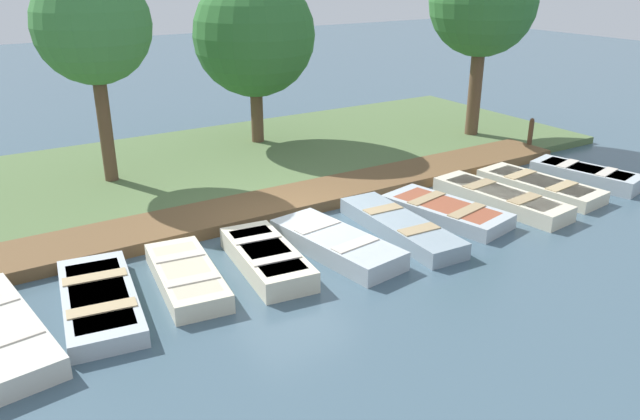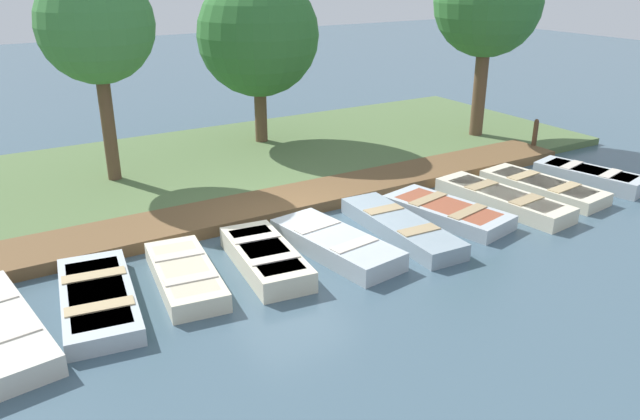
{
  "view_description": "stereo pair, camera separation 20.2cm",
  "coord_description": "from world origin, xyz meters",
  "px_view_note": "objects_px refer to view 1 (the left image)",
  "views": [
    {
      "loc": [
        11.0,
        -6.15,
        5.57
      ],
      "look_at": [
        0.6,
        0.39,
        0.65
      ],
      "focal_mm": 35.0,
      "sensor_mm": 36.0,
      "label": 1
    },
    {
      "loc": [
        11.11,
        -5.98,
        5.57
      ],
      "look_at": [
        0.6,
        0.39,
        0.65
      ],
      "focal_mm": 35.0,
      "sensor_mm": 36.0,
      "label": 2
    }
  ],
  "objects_px": {
    "rowboat_10": "(585,175)",
    "park_tree_left": "(92,27)",
    "rowboat_2": "(99,300)",
    "rowboat_6": "(400,226)",
    "rowboat_4": "(266,258)",
    "rowboat_9": "(540,186)",
    "mooring_post_far": "(530,135)",
    "park_tree_center": "(254,36)",
    "rowboat_3": "(186,276)",
    "rowboat_7": "(446,211)",
    "rowboat_8": "(500,198)",
    "park_tree_right": "(483,3)",
    "rowboat_5": "(336,243)"
  },
  "relations": [
    {
      "from": "rowboat_4",
      "to": "rowboat_9",
      "type": "height_order",
      "value": "rowboat_4"
    },
    {
      "from": "rowboat_3",
      "to": "park_tree_center",
      "type": "relative_size",
      "value": 0.53
    },
    {
      "from": "rowboat_8",
      "to": "park_tree_center",
      "type": "height_order",
      "value": "park_tree_center"
    },
    {
      "from": "park_tree_left",
      "to": "park_tree_center",
      "type": "relative_size",
      "value": 1.04
    },
    {
      "from": "rowboat_9",
      "to": "park_tree_right",
      "type": "xyz_separation_m",
      "value": [
        -4.63,
        2.15,
        4.19
      ]
    },
    {
      "from": "rowboat_4",
      "to": "rowboat_8",
      "type": "bearing_deg",
      "value": 96.03
    },
    {
      "from": "rowboat_2",
      "to": "rowboat_10",
      "type": "height_order",
      "value": "rowboat_10"
    },
    {
      "from": "rowboat_6",
      "to": "rowboat_9",
      "type": "distance_m",
      "value": 4.77
    },
    {
      "from": "park_tree_right",
      "to": "rowboat_4",
      "type": "bearing_deg",
      "value": -65.14
    },
    {
      "from": "rowboat_2",
      "to": "rowboat_4",
      "type": "relative_size",
      "value": 1.16
    },
    {
      "from": "mooring_post_far",
      "to": "rowboat_6",
      "type": "bearing_deg",
      "value": -69.39
    },
    {
      "from": "rowboat_6",
      "to": "mooring_post_far",
      "type": "height_order",
      "value": "mooring_post_far"
    },
    {
      "from": "rowboat_7",
      "to": "mooring_post_far",
      "type": "relative_size",
      "value": 2.86
    },
    {
      "from": "rowboat_2",
      "to": "rowboat_4",
      "type": "height_order",
      "value": "rowboat_4"
    },
    {
      "from": "rowboat_6",
      "to": "rowboat_10",
      "type": "distance_m",
      "value": 6.39
    },
    {
      "from": "mooring_post_far",
      "to": "park_tree_right",
      "type": "bearing_deg",
      "value": -167.03
    },
    {
      "from": "rowboat_8",
      "to": "rowboat_10",
      "type": "distance_m",
      "value": 3.24
    },
    {
      "from": "rowboat_9",
      "to": "park_tree_left",
      "type": "xyz_separation_m",
      "value": [
        -6.25,
        -9.26,
        3.93
      ]
    },
    {
      "from": "rowboat_4",
      "to": "park_tree_left",
      "type": "distance_m",
      "value": 7.52
    },
    {
      "from": "rowboat_4",
      "to": "park_tree_center",
      "type": "distance_m",
      "value": 9.12
    },
    {
      "from": "rowboat_9",
      "to": "park_tree_right",
      "type": "height_order",
      "value": "park_tree_right"
    },
    {
      "from": "rowboat_3",
      "to": "rowboat_5",
      "type": "xyz_separation_m",
      "value": [
        0.32,
        3.09,
        0.02
      ]
    },
    {
      "from": "rowboat_6",
      "to": "park_tree_left",
      "type": "bearing_deg",
      "value": -142.16
    },
    {
      "from": "rowboat_3",
      "to": "park_tree_right",
      "type": "bearing_deg",
      "value": 118.55
    },
    {
      "from": "rowboat_4",
      "to": "park_tree_left",
      "type": "relative_size",
      "value": 0.5
    },
    {
      "from": "rowboat_3",
      "to": "rowboat_6",
      "type": "xyz_separation_m",
      "value": [
        0.29,
        4.79,
        0.0
      ]
    },
    {
      "from": "rowboat_10",
      "to": "park_tree_left",
      "type": "relative_size",
      "value": 0.52
    },
    {
      "from": "rowboat_6",
      "to": "rowboat_8",
      "type": "height_order",
      "value": "rowboat_8"
    },
    {
      "from": "rowboat_3",
      "to": "rowboat_4",
      "type": "xyz_separation_m",
      "value": [
        0.17,
        1.57,
        0.03
      ]
    },
    {
      "from": "rowboat_2",
      "to": "mooring_post_far",
      "type": "height_order",
      "value": "mooring_post_far"
    },
    {
      "from": "rowboat_10",
      "to": "mooring_post_far",
      "type": "xyz_separation_m",
      "value": [
        -2.76,
        1.0,
        0.33
      ]
    },
    {
      "from": "rowboat_4",
      "to": "rowboat_6",
      "type": "distance_m",
      "value": 3.22
    },
    {
      "from": "rowboat_9",
      "to": "park_tree_center",
      "type": "height_order",
      "value": "park_tree_center"
    },
    {
      "from": "rowboat_8",
      "to": "mooring_post_far",
      "type": "distance_m",
      "value": 5.06
    },
    {
      "from": "rowboat_5",
      "to": "rowboat_8",
      "type": "xyz_separation_m",
      "value": [
        -0.06,
        4.85,
        -0.01
      ]
    },
    {
      "from": "rowboat_6",
      "to": "rowboat_7",
      "type": "xyz_separation_m",
      "value": [
        -0.16,
        1.49,
        -0.01
      ]
    },
    {
      "from": "rowboat_7",
      "to": "rowboat_8",
      "type": "xyz_separation_m",
      "value": [
        0.13,
        1.66,
        0.02
      ]
    },
    {
      "from": "rowboat_2",
      "to": "rowboat_5",
      "type": "relative_size",
      "value": 1.03
    },
    {
      "from": "rowboat_5",
      "to": "park_tree_left",
      "type": "relative_size",
      "value": 0.57
    },
    {
      "from": "mooring_post_far",
      "to": "park_tree_center",
      "type": "height_order",
      "value": "park_tree_center"
    },
    {
      "from": "rowboat_2",
      "to": "park_tree_right",
      "type": "height_order",
      "value": "park_tree_right"
    },
    {
      "from": "mooring_post_far",
      "to": "rowboat_3",
      "type": "bearing_deg",
      "value": -78.43
    },
    {
      "from": "park_tree_right",
      "to": "rowboat_3",
      "type": "bearing_deg",
      "value": -68.86
    },
    {
      "from": "rowboat_5",
      "to": "park_tree_right",
      "type": "relative_size",
      "value": 0.52
    },
    {
      "from": "rowboat_9",
      "to": "rowboat_6",
      "type": "bearing_deg",
      "value": -94.84
    },
    {
      "from": "park_tree_center",
      "to": "park_tree_left",
      "type": "bearing_deg",
      "value": -74.88
    },
    {
      "from": "rowboat_3",
      "to": "park_tree_left",
      "type": "height_order",
      "value": "park_tree_left"
    },
    {
      "from": "rowboat_2",
      "to": "park_tree_left",
      "type": "bearing_deg",
      "value": 171.38
    },
    {
      "from": "rowboat_4",
      "to": "rowboat_2",
      "type": "bearing_deg",
      "value": -86.29
    },
    {
      "from": "rowboat_5",
      "to": "rowboat_3",
      "type": "bearing_deg",
      "value": -103.79
    }
  ]
}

